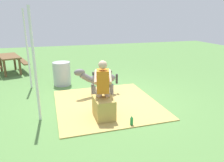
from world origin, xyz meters
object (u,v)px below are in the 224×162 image
(picnic_bench, at_px, (9,60))
(water_barrel, at_px, (62,74))
(person_seated, at_px, (103,85))
(hay_bale, at_px, (104,108))
(tent_pole_right, at_px, (27,50))
(soda_bottle, at_px, (132,121))
(tent_pole_left, at_px, (35,67))
(pony_standing, at_px, (99,79))

(picnic_bench, bearing_deg, water_barrel, -138.53)
(water_barrel, bearing_deg, person_seated, -163.99)
(hay_bale, distance_m, water_barrel, 2.98)
(tent_pole_right, bearing_deg, soda_bottle, -146.23)
(soda_bottle, distance_m, tent_pole_right, 4.24)
(person_seated, distance_m, tent_pole_left, 1.57)
(water_barrel, height_order, tent_pole_right, tent_pole_right)
(picnic_bench, bearing_deg, person_seated, -150.94)
(pony_standing, bearing_deg, tent_pole_right, 56.54)
(water_barrel, relative_size, tent_pole_right, 0.32)
(tent_pole_left, relative_size, picnic_bench, 1.40)
(person_seated, relative_size, picnic_bench, 0.76)
(hay_bale, distance_m, person_seated, 0.55)
(person_seated, height_order, tent_pole_right, tent_pole_right)
(tent_pole_right, relative_size, picnic_bench, 1.40)
(hay_bale, distance_m, picnic_bench, 5.80)
(hay_bale, relative_size, pony_standing, 0.47)
(hay_bale, bearing_deg, tent_pole_right, 31.98)
(picnic_bench, bearing_deg, pony_standing, -140.46)
(person_seated, distance_m, tent_pole_right, 3.27)
(pony_standing, bearing_deg, person_seated, 170.28)
(pony_standing, bearing_deg, soda_bottle, -173.50)
(water_barrel, xyz_separation_m, tent_pole_right, (-0.03, 1.03, 0.87))
(tent_pole_right, bearing_deg, hay_bale, -148.02)
(pony_standing, distance_m, soda_bottle, 2.10)
(hay_bale, relative_size, tent_pole_right, 0.25)
(soda_bottle, bearing_deg, person_seated, 33.12)
(water_barrel, distance_m, tent_pole_left, 2.76)
(hay_bale, xyz_separation_m, person_seated, (0.16, -0.03, 0.52))
(tent_pole_left, height_order, tent_pole_right, same)
(tent_pole_left, bearing_deg, pony_standing, -56.13)
(hay_bale, bearing_deg, person_seated, -9.95)
(tent_pole_left, bearing_deg, tent_pole_right, 7.49)
(water_barrel, bearing_deg, hay_bale, -165.38)
(pony_standing, distance_m, tent_pole_right, 2.55)
(soda_bottle, xyz_separation_m, picnic_bench, (5.65, 3.21, 0.46))
(person_seated, height_order, picnic_bench, person_seated)
(picnic_bench, bearing_deg, tent_pole_left, -165.05)
(water_barrel, xyz_separation_m, picnic_bench, (2.23, 1.97, 0.17))
(pony_standing, height_order, water_barrel, pony_standing)
(pony_standing, relative_size, picnic_bench, 0.74)
(pony_standing, xyz_separation_m, picnic_bench, (3.61, 2.98, 0.06))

